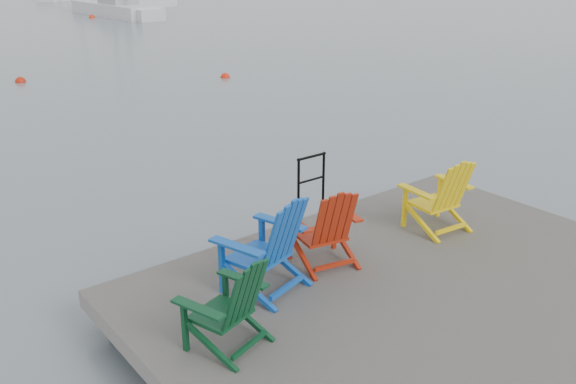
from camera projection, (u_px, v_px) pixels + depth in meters
ground at (437, 336)px, 6.66m from camera, size 400.00×400.00×0.00m
dock at (440, 308)px, 6.53m from camera, size 6.00×5.00×1.40m
handrail at (311, 180)px, 8.21m from camera, size 0.48×0.04×0.90m
chair_green at (230, 303)px, 5.49m from camera, size 0.86×0.82×0.92m
chair_blue at (268, 243)px, 6.41m from camera, size 1.02×0.97×1.09m
chair_red at (326, 226)px, 6.96m from camera, size 0.88×0.83×0.97m
chair_yellow at (441, 194)px, 7.85m from camera, size 0.85×0.80×1.00m
sailboat_near at (116, 10)px, 40.81m from camera, size 2.72×9.18×12.47m
sailboat_far at (130, 3)px, 46.34m from camera, size 6.78×2.09×9.48m
buoy_a at (225, 78)px, 20.51m from camera, size 0.32×0.32×0.32m
buoy_b at (21, 82)px, 19.78m from camera, size 0.35×0.35×0.35m
buoy_c at (133, 20)px, 38.28m from camera, size 0.34×0.34×0.34m
buoy_d at (92, 18)px, 39.65m from camera, size 0.41×0.41×0.41m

